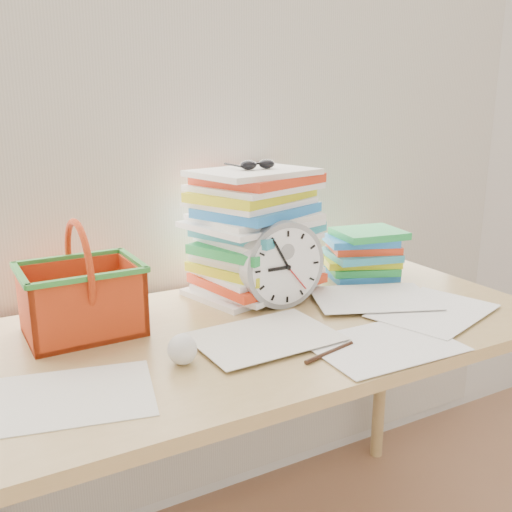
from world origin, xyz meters
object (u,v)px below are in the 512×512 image
clock (282,264)px  book_stack (364,254)px  desk (265,353)px  paper_stack (254,232)px  basket (80,279)px

clock → book_stack: clock is taller
desk → book_stack: 0.51m
desk → paper_stack: bearing=67.2°
desk → clock: bearing=41.0°
paper_stack → book_stack: (0.36, -0.04, -0.10)m
paper_stack → book_stack: paper_stack is taller
paper_stack → basket: 0.50m
desk → basket: size_ratio=5.39×
clock → book_stack: size_ratio=0.91×
desk → clock: size_ratio=6.18×
desk → paper_stack: 0.35m
desk → clock: 0.23m
paper_stack → clock: bearing=-89.0°
paper_stack → basket: (-0.49, -0.07, -0.04)m
book_stack → basket: (-0.84, -0.03, 0.06)m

